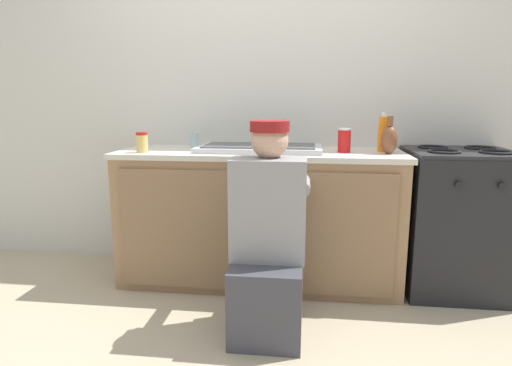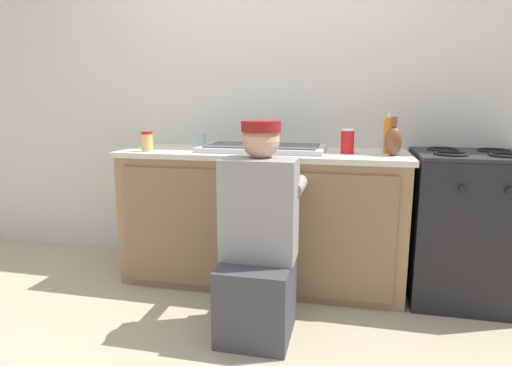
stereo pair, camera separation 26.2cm
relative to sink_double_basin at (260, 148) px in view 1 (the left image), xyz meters
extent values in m
plane|color=tan|center=(0.00, -0.30, -0.90)|extent=(12.00, 12.00, 0.00)
cube|color=silver|center=(0.00, 0.35, 0.35)|extent=(6.00, 0.10, 2.50)
cube|color=#997551|center=(0.00, 0.00, -0.48)|extent=(1.80, 0.60, 0.85)
cube|color=#866747|center=(-0.43, -0.31, -0.48)|extent=(0.79, 0.02, 0.75)
cube|color=#866747|center=(0.43, -0.31, -0.48)|extent=(0.79, 0.02, 0.75)
cube|color=beige|center=(0.00, 0.00, -0.04)|extent=(1.84, 0.62, 0.03)
cube|color=silver|center=(0.00, 0.00, 0.00)|extent=(0.80, 0.44, 0.03)
cube|color=#4C4F51|center=(-0.19, 0.00, 0.01)|extent=(0.33, 0.35, 0.01)
cube|color=#4C4F51|center=(0.19, 0.00, 0.01)|extent=(0.33, 0.35, 0.01)
cylinder|color=#B7BABF|center=(0.00, 0.19, 0.07)|extent=(0.02, 0.02, 0.18)
cylinder|color=#B7BABF|center=(0.00, 0.11, 0.16)|extent=(0.02, 0.16, 0.02)
cube|color=black|center=(1.26, 0.00, -0.46)|extent=(0.64, 0.60, 0.88)
cube|color=#262628|center=(1.26, 0.00, -0.01)|extent=(0.63, 0.59, 0.02)
torus|color=black|center=(1.11, -0.12, 0.01)|extent=(0.19, 0.19, 0.02)
torus|color=black|center=(1.40, -0.12, 0.01)|extent=(0.19, 0.19, 0.02)
torus|color=black|center=(1.11, 0.12, 0.01)|extent=(0.19, 0.19, 0.02)
torus|color=black|center=(1.40, 0.12, 0.01)|extent=(0.19, 0.19, 0.02)
cylinder|color=black|center=(1.15, -0.31, -0.16)|extent=(0.04, 0.02, 0.04)
cylinder|color=black|center=(1.37, -0.31, -0.16)|extent=(0.04, 0.02, 0.04)
cube|color=#3F3F47|center=(0.12, -0.71, -0.70)|extent=(0.36, 0.40, 0.40)
cube|color=gray|center=(0.12, -0.65, -0.24)|extent=(0.38, 0.22, 0.52)
sphere|color=tan|center=(0.12, -0.61, 0.10)|extent=(0.19, 0.19, 0.19)
cylinder|color=maroon|center=(0.12, -0.61, 0.18)|extent=(0.20, 0.20, 0.06)
cube|color=maroon|center=(0.12, -0.53, 0.16)|extent=(0.13, 0.09, 0.02)
cylinder|color=gray|center=(-0.05, -0.45, -0.15)|extent=(0.08, 0.30, 0.08)
cylinder|color=gray|center=(0.29, -0.45, -0.15)|extent=(0.08, 0.30, 0.08)
cylinder|color=red|center=(0.54, -0.03, 0.05)|extent=(0.08, 0.08, 0.14)
cylinder|color=white|center=(0.54, -0.03, 0.13)|extent=(0.08, 0.08, 0.01)
cylinder|color=#ADC6CC|center=(-0.48, 0.16, 0.03)|extent=(0.06, 0.06, 0.10)
cylinder|color=#DBB760|center=(-0.72, -0.19, 0.04)|extent=(0.07, 0.07, 0.11)
cylinder|color=#B21E19|center=(-0.72, -0.19, 0.10)|extent=(0.07, 0.07, 0.02)
cylinder|color=orange|center=(0.78, 0.04, 0.09)|extent=(0.06, 0.06, 0.22)
cylinder|color=white|center=(0.78, 0.04, 0.22)|extent=(0.03, 0.03, 0.03)
ellipsoid|color=brown|center=(0.80, -0.08, 0.07)|extent=(0.10, 0.10, 0.17)
cylinder|color=brown|center=(0.80, -0.08, 0.18)|extent=(0.04, 0.04, 0.06)
camera|label=1|loc=(0.31, -2.76, 0.31)|focal=30.00mm
camera|label=2|loc=(0.57, -2.71, 0.31)|focal=30.00mm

